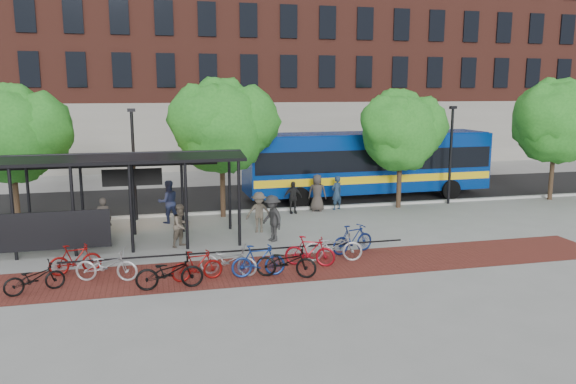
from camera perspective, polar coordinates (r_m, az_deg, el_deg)
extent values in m
plane|color=#9E9E99|center=(24.31, 1.43, -3.83)|extent=(160.00, 160.00, 0.00)
cube|color=black|center=(31.92, -2.29, -0.39)|extent=(160.00, 8.00, 0.01)
cube|color=#B7B7B2|center=(28.08, -0.68, -1.76)|extent=(160.00, 0.25, 0.12)
cube|color=maroon|center=(19.18, -0.49, -7.74)|extent=(24.00, 3.00, 0.01)
cube|color=black|center=(19.79, -4.79, -7.21)|extent=(12.00, 0.05, 0.95)
cube|color=brown|center=(51.51, 4.86, 14.84)|extent=(55.00, 14.00, 20.00)
cylinder|color=black|center=(21.90, -26.17, -2.07)|extent=(0.12, 0.12, 3.30)
cylinder|color=black|center=(24.49, -24.84, -0.74)|extent=(0.12, 0.12, 3.30)
cylinder|color=black|center=(21.54, -20.98, -1.88)|extent=(0.12, 0.12, 3.30)
cylinder|color=black|center=(24.17, -20.19, -0.55)|extent=(0.12, 0.12, 3.30)
cylinder|color=black|center=(21.36, -15.66, -1.67)|extent=(0.12, 0.12, 3.30)
cylinder|color=black|center=(24.01, -15.45, -0.35)|extent=(0.12, 0.12, 3.30)
cylinder|color=black|center=(21.38, -10.30, -1.44)|extent=(0.12, 0.12, 3.30)
cylinder|color=black|center=(24.02, -10.68, -0.15)|extent=(0.12, 0.12, 3.30)
cylinder|color=black|center=(21.57, -4.99, -1.20)|extent=(0.12, 0.12, 3.30)
cylinder|color=black|center=(24.20, -5.95, 0.05)|extent=(0.12, 0.12, 3.30)
cube|color=black|center=(21.79, -23.50, -3.68)|extent=(4.50, 0.08, 1.40)
cube|color=black|center=(21.78, -18.47, 3.21)|extent=(10.60, 1.65, 0.29)
cube|color=black|center=(23.17, -18.19, 3.63)|extent=(10.60, 1.65, 0.29)
cube|color=black|center=(23.91, -18.01, 2.87)|extent=(9.00, 0.10, 0.40)
cube|color=black|center=(23.99, -15.53, 1.45)|extent=(2.40, 0.12, 0.70)
cube|color=#FF7200|center=(24.07, -15.53, 1.48)|extent=(2.20, 0.02, 0.55)
cylinder|color=#382619|center=(27.13, -25.86, -0.81)|extent=(0.24, 0.24, 2.38)
sphere|color=#257820|center=(26.78, -26.33, 5.06)|extent=(4.00, 4.00, 4.00)
sphere|color=#257820|center=(26.76, -24.19, 5.86)|extent=(3.20, 3.20, 3.20)
sphere|color=#257820|center=(27.10, -26.08, 6.83)|extent=(2.80, 2.80, 2.80)
cylinder|color=#382619|center=(26.66, -6.65, 0.14)|extent=(0.24, 0.24, 2.52)
sphere|color=#257820|center=(26.30, -6.78, 6.46)|extent=(4.20, 4.20, 4.20)
sphere|color=#257820|center=(26.62, -4.59, 7.19)|extent=(3.36, 3.36, 3.36)
sphere|color=#257820|center=(25.89, -8.58, 7.24)|extent=(3.15, 3.15, 3.15)
sphere|color=#257820|center=(26.67, -6.71, 8.24)|extent=(2.94, 2.94, 2.94)
cylinder|color=#382619|center=(29.14, 11.21, 0.64)|extent=(0.24, 0.24, 2.27)
sphere|color=#257820|center=(28.82, 11.39, 5.86)|extent=(3.80, 3.80, 3.80)
sphere|color=#257820|center=(29.39, 12.94, 6.47)|extent=(3.04, 3.04, 3.04)
sphere|color=#257820|center=(28.21, 10.27, 6.62)|extent=(2.85, 2.85, 2.85)
sphere|color=#257820|center=(29.17, 11.30, 7.49)|extent=(2.66, 2.66, 2.66)
cylinder|color=#382619|center=(33.88, 25.18, 1.35)|extent=(0.24, 0.24, 2.45)
sphere|color=#257820|center=(33.59, 25.58, 6.38)|extent=(4.40, 4.40, 4.40)
sphere|color=#257820|center=(34.43, 26.84, 6.85)|extent=(3.52, 3.52, 3.52)
sphere|color=#257820|center=(32.79, 24.76, 7.07)|extent=(3.30, 3.30, 3.30)
sphere|color=#257820|center=(33.93, 25.39, 7.78)|extent=(3.08, 3.08, 3.08)
cylinder|color=black|center=(26.60, -15.37, 2.52)|extent=(0.14, 0.14, 5.00)
cube|color=black|center=(26.39, -15.64, 8.01)|extent=(0.35, 0.20, 0.15)
cylinder|color=black|center=(30.58, 16.18, 3.46)|extent=(0.14, 0.14, 5.00)
cube|color=black|center=(30.40, 16.43, 8.24)|extent=(0.35, 0.20, 0.15)
cube|color=navy|center=(31.15, 8.08, 3.07)|extent=(13.60, 3.29, 3.10)
cube|color=black|center=(31.12, 8.10, 3.53)|extent=(13.33, 3.32, 1.13)
cube|color=yellow|center=(31.26, 8.05, 1.69)|extent=(13.46, 3.34, 0.39)
cube|color=navy|center=(31.00, 8.15, 5.81)|extent=(13.32, 2.99, 0.20)
cylinder|color=black|center=(28.58, 1.16, -0.56)|extent=(1.09, 0.34, 1.08)
cylinder|color=black|center=(31.35, -0.34, 0.42)|extent=(1.09, 0.34, 1.08)
cylinder|color=black|center=(32.06, 16.18, 0.23)|extent=(1.09, 0.34, 1.08)
cylinder|color=black|center=(34.56, 13.68, 1.05)|extent=(1.09, 0.34, 1.08)
imported|color=black|center=(18.44, -24.37, -7.97)|extent=(1.83, 1.20, 0.91)
imported|color=maroon|center=(19.75, -20.80, -6.39)|extent=(1.72, 0.85, 0.99)
imported|color=#B0AFB2|center=(18.70, -17.96, -7.09)|extent=(2.08, 1.15, 1.03)
imported|color=black|center=(17.50, -11.95, -7.95)|extent=(2.03, 0.73, 1.06)
imported|color=maroon|center=(18.08, -9.22, -7.39)|extent=(1.68, 0.64, 0.98)
imported|color=gray|center=(18.44, -6.10, -6.90)|extent=(2.04, 1.40, 1.02)
imported|color=navy|center=(18.22, -3.02, -6.99)|extent=(1.77, 0.51, 1.06)
imported|color=black|center=(18.15, -0.20, -7.10)|extent=(2.08, 1.35, 1.03)
imported|color=maroon|center=(19.29, 2.25, -6.02)|extent=(1.80, 1.13, 1.05)
imported|color=#B3B3B5|center=(19.85, 4.59, -5.50)|extent=(2.18, 1.09, 1.10)
imported|color=navy|center=(20.88, 6.59, -4.76)|extent=(1.87, 1.04, 1.08)
imported|color=#433B35|center=(23.79, -18.22, -2.55)|extent=(0.68, 0.49, 1.72)
imported|color=#1E2646|center=(25.88, -12.07, -0.97)|extent=(1.09, 0.93, 1.95)
imported|color=brown|center=(23.70, -2.96, -2.07)|extent=(1.24, 0.90, 1.73)
imported|color=black|center=(27.31, 0.48, -0.55)|extent=(0.94, 0.43, 1.57)
imported|color=#3C3530|center=(27.82, 2.99, -0.08)|extent=(1.05, 0.87, 1.84)
imported|color=#20344B|center=(28.26, 4.96, -0.08)|extent=(0.73, 0.62, 1.71)
imported|color=#64594A|center=(21.90, -10.79, -3.36)|extent=(1.03, 1.00, 1.67)
imported|color=#282828|center=(22.30, -1.61, -2.68)|extent=(1.05, 1.36, 1.85)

